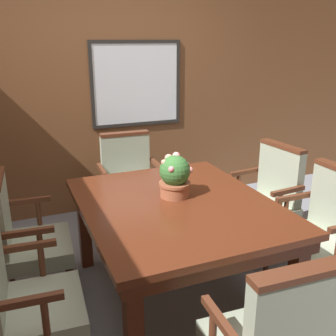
{
  "coord_description": "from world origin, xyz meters",
  "views": [
    {
      "loc": [
        -0.94,
        -2.21,
        1.8
      ],
      "look_at": [
        0.06,
        0.2,
        0.94
      ],
      "focal_mm": 42.0,
      "sensor_mm": 36.0,
      "label": 1
    }
  ],
  "objects_px": {
    "dining_table": "(176,215)",
    "chair_left_near": "(22,296)",
    "chair_left_far": "(23,235)",
    "chair_right_far": "(268,196)",
    "chair_right_near": "(322,228)",
    "potted_plant": "(175,176)",
    "chair_head_far": "(129,180)"
  },
  "relations": [
    {
      "from": "dining_table",
      "to": "chair_left_near",
      "type": "xyz_separation_m",
      "value": [
        -1.04,
        -0.34,
        -0.14
      ]
    },
    {
      "from": "chair_left_far",
      "to": "chair_right_far",
      "type": "height_order",
      "value": "same"
    },
    {
      "from": "chair_right_far",
      "to": "chair_right_near",
      "type": "bearing_deg",
      "value": -6.58
    },
    {
      "from": "chair_right_near",
      "to": "potted_plant",
      "type": "height_order",
      "value": "potted_plant"
    },
    {
      "from": "chair_head_far",
      "to": "chair_left_far",
      "type": "xyz_separation_m",
      "value": [
        -1.01,
        -0.8,
        0.0
      ]
    },
    {
      "from": "chair_right_far",
      "to": "potted_plant",
      "type": "relative_size",
      "value": 3.03
    },
    {
      "from": "chair_head_far",
      "to": "chair_right_far",
      "type": "xyz_separation_m",
      "value": [
        0.99,
        -0.84,
        0.0
      ]
    },
    {
      "from": "dining_table",
      "to": "chair_left_far",
      "type": "xyz_separation_m",
      "value": [
        -1.0,
        0.37,
        -0.14
      ]
    },
    {
      "from": "potted_plant",
      "to": "dining_table",
      "type": "bearing_deg",
      "value": -107.4
    },
    {
      "from": "dining_table",
      "to": "chair_right_near",
      "type": "xyz_separation_m",
      "value": [
        1.0,
        -0.34,
        -0.14
      ]
    },
    {
      "from": "dining_table",
      "to": "chair_head_far",
      "type": "bearing_deg",
      "value": 89.21
    },
    {
      "from": "chair_left_near",
      "to": "potted_plant",
      "type": "relative_size",
      "value": 3.03
    },
    {
      "from": "chair_head_far",
      "to": "chair_left_far",
      "type": "bearing_deg",
      "value": -139.54
    },
    {
      "from": "chair_left_near",
      "to": "chair_right_near",
      "type": "relative_size",
      "value": 1.0
    },
    {
      "from": "dining_table",
      "to": "chair_head_far",
      "type": "relative_size",
      "value": 1.59
    },
    {
      "from": "dining_table",
      "to": "chair_right_near",
      "type": "distance_m",
      "value": 1.06
    },
    {
      "from": "chair_right_near",
      "to": "potted_plant",
      "type": "bearing_deg",
      "value": -114.34
    },
    {
      "from": "dining_table",
      "to": "chair_right_near",
      "type": "relative_size",
      "value": 1.59
    },
    {
      "from": "chair_head_far",
      "to": "chair_right_near",
      "type": "relative_size",
      "value": 1.0
    },
    {
      "from": "chair_right_far",
      "to": "chair_left_near",
      "type": "bearing_deg",
      "value": -77.59
    },
    {
      "from": "chair_head_far",
      "to": "chair_right_far",
      "type": "distance_m",
      "value": 1.3
    },
    {
      "from": "dining_table",
      "to": "chair_right_far",
      "type": "xyz_separation_m",
      "value": [
        1.01,
        0.32,
        -0.14
      ]
    },
    {
      "from": "chair_left_near",
      "to": "potted_plant",
      "type": "height_order",
      "value": "potted_plant"
    },
    {
      "from": "chair_head_far",
      "to": "potted_plant",
      "type": "xyz_separation_m",
      "value": [
        0.02,
        -1.06,
        0.38
      ]
    },
    {
      "from": "dining_table",
      "to": "chair_left_far",
      "type": "distance_m",
      "value": 1.07
    },
    {
      "from": "chair_right_far",
      "to": "potted_plant",
      "type": "xyz_separation_m",
      "value": [
        -0.98,
        -0.22,
        0.38
      ]
    },
    {
      "from": "dining_table",
      "to": "potted_plant",
      "type": "relative_size",
      "value": 4.82
    },
    {
      "from": "chair_right_near",
      "to": "chair_left_far",
      "type": "bearing_deg",
      "value": -109.28
    },
    {
      "from": "dining_table",
      "to": "chair_left_near",
      "type": "height_order",
      "value": "chair_left_near"
    },
    {
      "from": "chair_left_far",
      "to": "chair_right_far",
      "type": "distance_m",
      "value": 2.0
    },
    {
      "from": "dining_table",
      "to": "chair_head_far",
      "type": "height_order",
      "value": "chair_head_far"
    },
    {
      "from": "chair_right_near",
      "to": "chair_right_far",
      "type": "xyz_separation_m",
      "value": [
        0.01,
        0.66,
        0.0
      ]
    }
  ]
}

